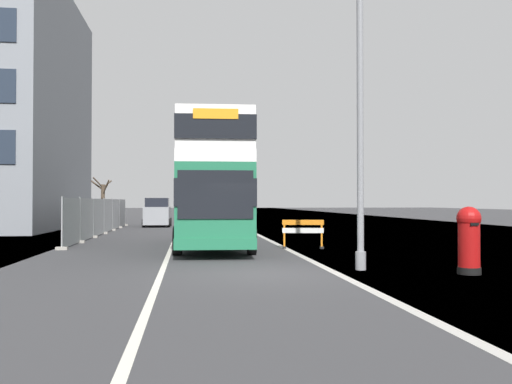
% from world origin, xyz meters
% --- Properties ---
extents(ground, '(140.00, 280.00, 0.10)m').
position_xyz_m(ground, '(0.55, 0.07, -0.05)').
color(ground, '#38383A').
extents(double_decker_bus, '(3.11, 10.40, 4.92)m').
position_xyz_m(double_decker_bus, '(-0.71, 8.09, 2.62)').
color(double_decker_bus, '#1E6B47').
rests_on(double_decker_bus, ground).
extents(lamppost_foreground, '(0.29, 0.70, 9.19)m').
position_xyz_m(lamppost_foreground, '(2.92, 0.36, 4.36)').
color(lamppost_foreground, gray).
rests_on(lamppost_foreground, ground).
extents(red_pillar_postbox, '(0.61, 0.61, 1.73)m').
position_xyz_m(red_pillar_postbox, '(5.41, -0.81, 0.95)').
color(red_pillar_postbox, black).
rests_on(red_pillar_postbox, ground).
extents(roadworks_barrier, '(1.66, 0.70, 1.13)m').
position_xyz_m(roadworks_barrier, '(2.76, 7.10, 0.71)').
color(roadworks_barrier, orange).
rests_on(roadworks_barrier, ground).
extents(construction_site_fence, '(0.44, 20.60, 2.05)m').
position_xyz_m(construction_site_fence, '(-6.56, 17.78, 0.98)').
color(construction_site_fence, '#A8AAAD').
rests_on(construction_site_fence, ground).
extents(car_oncoming_near, '(2.00, 3.91, 2.10)m').
position_xyz_m(car_oncoming_near, '(-4.06, 26.66, 1.00)').
color(car_oncoming_near, gray).
rests_on(car_oncoming_near, ground).
extents(car_receding_mid, '(2.05, 4.29, 2.21)m').
position_xyz_m(car_receding_mid, '(-0.66, 33.63, 1.03)').
color(car_receding_mid, slate).
rests_on(car_receding_mid, ground).
extents(bare_tree_far_verge_near, '(2.87, 2.28, 4.82)m').
position_xyz_m(bare_tree_far_verge_near, '(-13.43, 32.45, 2.32)').
color(bare_tree_far_verge_near, '#4C3D2D').
rests_on(bare_tree_far_verge_near, ground).
extents(bare_tree_far_verge_mid, '(2.64, 2.91, 4.64)m').
position_xyz_m(bare_tree_far_verge_mid, '(-11.70, 50.39, 2.39)').
color(bare_tree_far_verge_mid, '#4C3D2D').
rests_on(bare_tree_far_verge_mid, ground).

